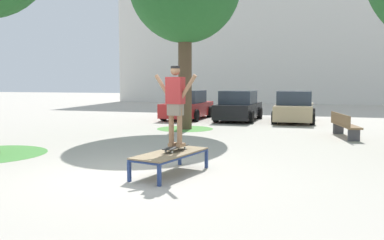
{
  "coord_description": "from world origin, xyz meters",
  "views": [
    {
      "loc": [
        3.62,
        -7.41,
        1.89
      ],
      "look_at": [
        0.79,
        1.76,
        1.0
      ],
      "focal_mm": 37.43,
      "sensor_mm": 36.0,
      "label": 1
    }
  ],
  "objects_px": {
    "skater": "(175,100)",
    "car_red": "(187,106)",
    "skateboard": "(176,147)",
    "car_tan": "(295,108)",
    "skate_box": "(171,155)",
    "car_black": "(239,107)",
    "park_bench": "(344,125)"
  },
  "relations": [
    {
      "from": "skate_box",
      "to": "car_black",
      "type": "relative_size",
      "value": 0.48
    },
    {
      "from": "skate_box",
      "to": "skater",
      "type": "xyz_separation_m",
      "value": [
        0.04,
        0.19,
        1.12
      ]
    },
    {
      "from": "skateboard",
      "to": "park_bench",
      "type": "height_order",
      "value": "park_bench"
    },
    {
      "from": "car_red",
      "to": "car_tan",
      "type": "xyz_separation_m",
      "value": [
        5.47,
        -0.02,
        0.0
      ]
    },
    {
      "from": "park_bench",
      "to": "car_tan",
      "type": "bearing_deg",
      "value": 110.53
    },
    {
      "from": "skate_box",
      "to": "skater",
      "type": "bearing_deg",
      "value": 77.14
    },
    {
      "from": "skate_box",
      "to": "car_tan",
      "type": "height_order",
      "value": "car_tan"
    },
    {
      "from": "car_black",
      "to": "skater",
      "type": "bearing_deg",
      "value": -85.76
    },
    {
      "from": "car_black",
      "to": "skate_box",
      "type": "bearing_deg",
      "value": -86.03
    },
    {
      "from": "skater",
      "to": "car_red",
      "type": "bearing_deg",
      "value": 106.69
    },
    {
      "from": "skater",
      "to": "car_tan",
      "type": "relative_size",
      "value": 0.4
    },
    {
      "from": "skater",
      "to": "skate_box",
      "type": "bearing_deg",
      "value": -102.86
    },
    {
      "from": "skateboard",
      "to": "car_black",
      "type": "distance_m",
      "value": 12.1
    },
    {
      "from": "skater",
      "to": "car_red",
      "type": "relative_size",
      "value": 0.4
    },
    {
      "from": "car_black",
      "to": "skateboard",
      "type": "bearing_deg",
      "value": -85.76
    },
    {
      "from": "skate_box",
      "to": "skater",
      "type": "relative_size",
      "value": 1.19
    },
    {
      "from": "skateboard",
      "to": "car_tan",
      "type": "relative_size",
      "value": 0.2
    },
    {
      "from": "skateboard",
      "to": "skater",
      "type": "height_order",
      "value": "skater"
    },
    {
      "from": "car_red",
      "to": "car_black",
      "type": "xyz_separation_m",
      "value": [
        2.73,
        -0.04,
        0.0
      ]
    },
    {
      "from": "skater",
      "to": "car_red",
      "type": "xyz_separation_m",
      "value": [
        -3.63,
        12.1,
        -0.84
      ]
    },
    {
      "from": "skate_box",
      "to": "car_black",
      "type": "distance_m",
      "value": 12.28
    },
    {
      "from": "skater",
      "to": "car_black",
      "type": "relative_size",
      "value": 0.4
    },
    {
      "from": "skater",
      "to": "car_red",
      "type": "height_order",
      "value": "skater"
    },
    {
      "from": "skater",
      "to": "car_tan",
      "type": "bearing_deg",
      "value": 81.33
    },
    {
      "from": "skate_box",
      "to": "car_tan",
      "type": "bearing_deg",
      "value": 81.27
    },
    {
      "from": "car_black",
      "to": "park_bench",
      "type": "bearing_deg",
      "value": -47.74
    },
    {
      "from": "skateboard",
      "to": "car_tan",
      "type": "distance_m",
      "value": 12.22
    },
    {
      "from": "skateboard",
      "to": "park_bench",
      "type": "distance_m",
      "value": 7.89
    },
    {
      "from": "skater",
      "to": "park_bench",
      "type": "bearing_deg",
      "value": 61.43
    },
    {
      "from": "skateboard",
      "to": "car_red",
      "type": "bearing_deg",
      "value": 106.69
    },
    {
      "from": "skateboard",
      "to": "car_tan",
      "type": "bearing_deg",
      "value": 81.33
    },
    {
      "from": "skate_box",
      "to": "car_red",
      "type": "distance_m",
      "value": 12.8
    }
  ]
}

